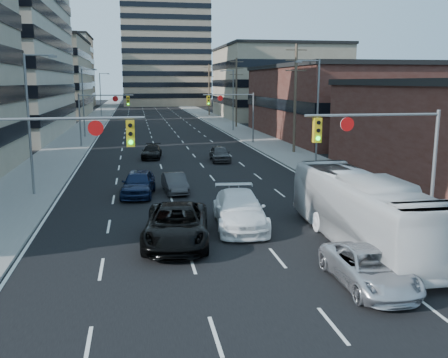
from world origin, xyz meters
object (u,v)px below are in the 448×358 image
Objects in this scene: white_van at (240,210)px; silver_suv at (369,268)px; black_pickup at (177,225)px; transit_bus at (362,210)px; sedan_blue at (138,183)px.

white_van is 1.24× the size of silver_suv.
transit_bus is at bearing -4.71° from black_pickup.
black_pickup is 8.86m from silver_suv.
black_pickup is 1.03× the size of white_van.
transit_bus reaches higher than black_pickup.
sedan_blue is at bearing 116.47° from silver_suv.
white_van reaches higher than sedan_blue.
black_pickup is at bearing 136.54° from silver_suv.
black_pickup reaches higher than sedan_blue.
silver_suv is 18.16m from sedan_blue.
transit_bus reaches higher than silver_suv.
transit_bus is 2.39× the size of sedan_blue.
transit_bus is (4.81, -3.82, 0.74)m from white_van.
white_van reaches higher than silver_suv.
sedan_blue is at bearing 130.02° from transit_bus.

